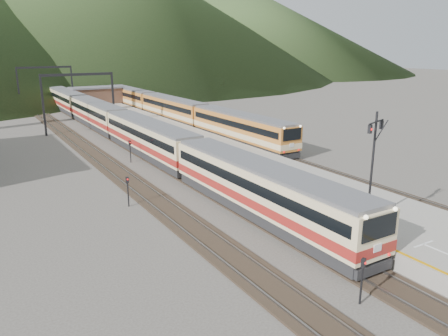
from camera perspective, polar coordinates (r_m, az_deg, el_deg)
track_main at (r=50.02m, az=-10.79°, el=2.24°), size 2.60×200.00×0.23m
track_far at (r=48.57m, az=-16.31°, el=1.49°), size 2.60×200.00×0.23m
track_second at (r=54.94m, az=0.51°, el=3.70°), size 2.60×200.00×0.23m
platform at (r=50.31m, az=-4.03°, el=3.06°), size 8.00×100.00×1.00m
gantry_near at (r=62.60m, az=-18.46°, el=9.49°), size 9.55×0.25×8.00m
gantry_far at (r=87.08m, az=-22.30°, el=10.62°), size 9.55×0.25×8.00m
station_shed at (r=87.14m, az=-16.34°, el=9.15°), size 9.40×4.40×3.10m
hill_c at (r=250.60m, az=-0.74°, el=18.66°), size 160.00×160.00×50.00m
main_train at (r=56.43m, az=-13.53°, el=5.60°), size 2.93×80.21×3.57m
second_train at (r=68.80m, az=-6.67°, el=7.57°), size 2.78×57.18×3.40m
signal_mast at (r=27.25m, az=18.90°, el=1.53°), size 2.09×0.87×6.75m
short_signal_a at (r=21.07m, az=17.61°, el=-13.18°), size 0.26×0.23×2.27m
short_signal_b at (r=45.02m, az=-12.16°, el=2.52°), size 0.26×0.21×2.27m
short_signal_c at (r=32.53m, az=-12.47°, el=-2.50°), size 0.26×0.23×2.27m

